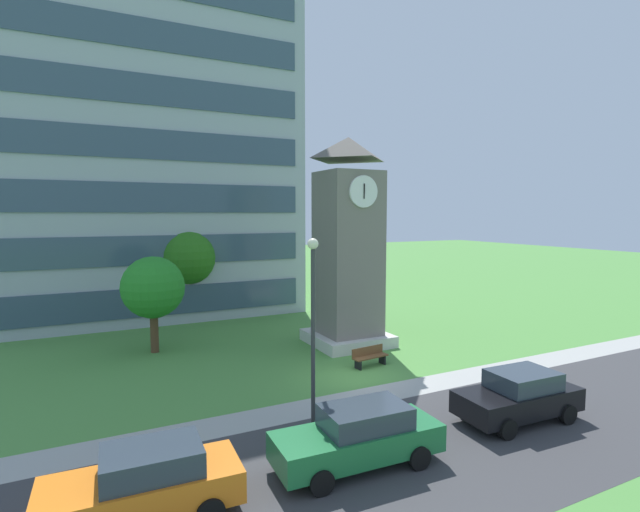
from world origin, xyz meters
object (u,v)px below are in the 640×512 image
park_bench (370,356)px  tree_streetside (153,288)px  parked_car_orange (145,483)px  parked_car_green (359,436)px  tree_by_building (188,258)px  clock_tower (348,253)px  parked_car_black (519,396)px  street_lamp (313,312)px

park_bench → tree_streetside: tree_streetside is taller
parked_car_orange → parked_car_green: 5.62m
park_bench → parked_car_green: size_ratio=0.38×
park_bench → tree_by_building: bearing=113.6°
parked_car_green → tree_streetside: bearing=104.6°
clock_tower → tree_streetside: clock_tower is taller
tree_streetside → parked_car_black: bearing=-54.2°
clock_tower → parked_car_green: 13.16m
parked_car_orange → parked_car_green: size_ratio=0.93×
parked_car_black → parked_car_green: bearing=-179.2°
park_bench → street_lamp: street_lamp is taller
clock_tower → park_bench: (-1.00, -3.77, -4.49)m
street_lamp → tree_streetside: (-3.60, 11.13, -0.53)m
clock_tower → tree_streetside: 10.18m
parked_car_green → parked_car_black: size_ratio=1.10×
park_bench → street_lamp: bearing=-138.8°
clock_tower → tree_by_building: 11.36m
tree_by_building → parked_car_black: 21.57m
parked_car_orange → parked_car_green: (5.62, -0.20, 0.00)m
street_lamp → clock_tower: bearing=53.7°
park_bench → parked_car_black: 7.30m
clock_tower → parked_car_orange: (-11.55, -10.81, -4.09)m
parked_car_orange → parked_car_green: bearing=-2.0°
park_bench → parked_car_orange: bearing=-146.3°
tree_streetside → tree_by_building: bearing=64.6°
clock_tower → parked_car_black: bearing=-87.7°
park_bench → tree_streetside: (-8.59, 6.76, 2.85)m
clock_tower → parked_car_orange: 16.34m
park_bench → street_lamp: size_ratio=0.30×
street_lamp → parked_car_orange: (-5.57, -2.67, -2.98)m
park_bench → parked_car_black: parked_car_black is taller
tree_by_building → parked_car_green: 20.47m
clock_tower → parked_car_green: clock_tower is taller
clock_tower → parked_car_black: size_ratio=2.51×
park_bench → clock_tower: bearing=75.2°
street_lamp → tree_streetside: street_lamp is taller
parked_car_green → street_lamp: bearing=91.0°
tree_streetside → parked_car_green: 14.67m
park_bench → parked_car_orange: 12.70m
park_bench → tree_by_building: (-5.66, 12.95, 3.72)m
parked_car_orange → parked_car_black: (12.00, -0.11, 0.00)m
street_lamp → parked_car_orange: size_ratio=1.39×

